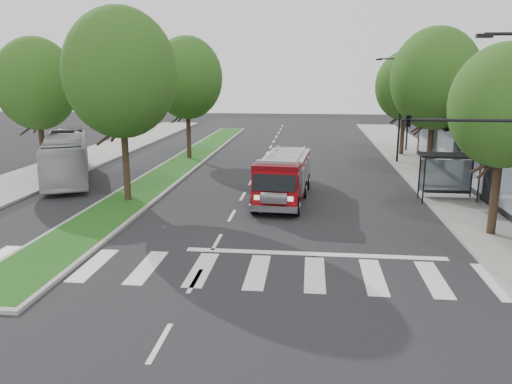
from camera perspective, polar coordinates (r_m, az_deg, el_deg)
ground at (r=20.77m, az=-4.49°, el=-5.73°), size 140.00×140.00×0.00m
sidewalk_right at (r=31.30m, az=22.33°, el=-0.05°), size 5.00×80.00×0.15m
sidewalk_left at (r=35.13m, az=-25.19°, el=1.04°), size 5.00×80.00×0.15m
median at (r=39.11m, az=-8.31°, el=3.31°), size 3.00×50.00×0.15m
bus_shelter at (r=28.83m, az=21.17°, el=2.97°), size 3.20×1.60×2.61m
tree_right_near at (r=22.70m, az=26.56°, el=8.76°), size 4.40×4.40×8.05m
tree_right_mid at (r=34.19m, az=19.80°, el=12.07°), size 5.60×5.60×9.72m
tree_right_far at (r=43.99m, az=16.73°, el=11.54°), size 5.00×5.00×8.73m
tree_median_near at (r=27.09m, az=-15.23°, el=12.96°), size 5.80×5.80×10.16m
tree_median_far at (r=40.47m, az=-7.90°, el=12.78°), size 5.60×5.60×9.72m
tree_left_mid at (r=35.96m, az=-23.81°, el=11.24°), size 5.20×5.20×9.16m
streetlight_right_near at (r=16.98m, az=26.54°, el=4.83°), size 4.08×0.22×8.00m
streetlight_right_far at (r=39.91m, az=15.97°, el=9.51°), size 2.11×0.20×8.00m
fire_engine at (r=27.19m, az=3.18°, el=1.66°), size 2.90×7.88×2.68m
city_bus at (r=34.73m, az=-20.85°, el=3.73°), size 6.81×10.94×3.03m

